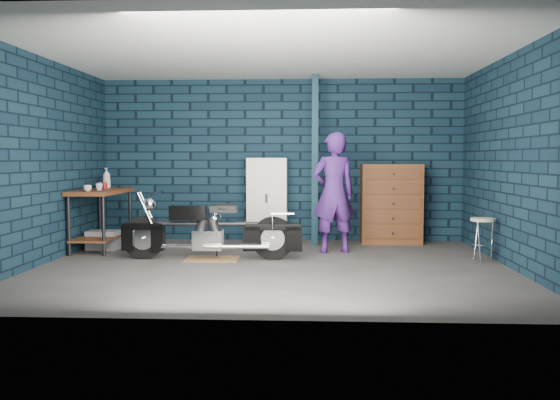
% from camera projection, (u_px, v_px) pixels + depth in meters
% --- Properties ---
extents(ground, '(6.00, 6.00, 0.00)m').
position_uv_depth(ground, '(272.00, 267.00, 7.55)').
color(ground, '#4E4B49').
rests_on(ground, ground).
extents(room_walls, '(6.02, 5.01, 2.71)m').
position_uv_depth(room_walls, '(275.00, 120.00, 7.97)').
color(room_walls, '#0E2131').
rests_on(room_walls, ground).
extents(support_post, '(0.10, 0.10, 2.70)m').
position_uv_depth(support_post, '(315.00, 160.00, 9.37)').
color(support_post, '#122E3A').
rests_on(support_post, ground).
extents(workbench, '(0.60, 1.40, 0.91)m').
position_uv_depth(workbench, '(102.00, 220.00, 8.97)').
color(workbench, brown).
rests_on(workbench, ground).
extents(drip_mat, '(0.73, 0.55, 0.01)m').
position_uv_depth(drip_mat, '(212.00, 259.00, 8.12)').
color(drip_mat, '#986B42').
rests_on(drip_mat, ground).
extents(motorcycle, '(2.11, 0.61, 0.93)m').
position_uv_depth(motorcycle, '(212.00, 226.00, 8.09)').
color(motorcycle, black).
rests_on(motorcycle, ground).
extents(person, '(0.73, 0.58, 1.76)m').
position_uv_depth(person, '(334.00, 193.00, 8.65)').
color(person, '#431D6E').
rests_on(person, ground).
extents(storage_bin, '(0.46, 0.33, 0.29)m').
position_uv_depth(storage_bin, '(104.00, 240.00, 8.99)').
color(storage_bin, gray).
rests_on(storage_bin, ground).
extents(locker, '(0.65, 0.46, 1.39)m').
position_uv_depth(locker, '(267.00, 200.00, 9.73)').
color(locker, silver).
rests_on(locker, ground).
extents(tool_chest, '(0.97, 0.54, 1.29)m').
position_uv_depth(tool_chest, '(391.00, 204.00, 9.63)').
color(tool_chest, brown).
rests_on(tool_chest, ground).
extents(shop_stool, '(0.35, 0.35, 0.59)m').
position_uv_depth(shop_stool, '(482.00, 240.00, 7.90)').
color(shop_stool, beige).
rests_on(shop_stool, ground).
extents(cup_a, '(0.12, 0.12, 0.09)m').
position_uv_depth(cup_a, '(87.00, 188.00, 8.47)').
color(cup_a, beige).
rests_on(cup_a, workbench).
extents(cup_b, '(0.12, 0.12, 0.10)m').
position_uv_depth(cup_b, '(99.00, 187.00, 8.73)').
color(cup_b, beige).
rests_on(cup_b, workbench).
extents(mug_purple, '(0.08, 0.08, 0.11)m').
position_uv_depth(mug_purple, '(99.00, 186.00, 9.04)').
color(mug_purple, '#611B6F').
rests_on(mug_purple, workbench).
extents(mug_red, '(0.09, 0.09, 0.11)m').
position_uv_depth(mug_red, '(105.00, 186.00, 9.05)').
color(mug_red, maroon).
rests_on(mug_red, workbench).
extents(bottle, '(0.14, 0.14, 0.32)m').
position_uv_depth(bottle, '(107.00, 178.00, 9.35)').
color(bottle, gray).
rests_on(bottle, workbench).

